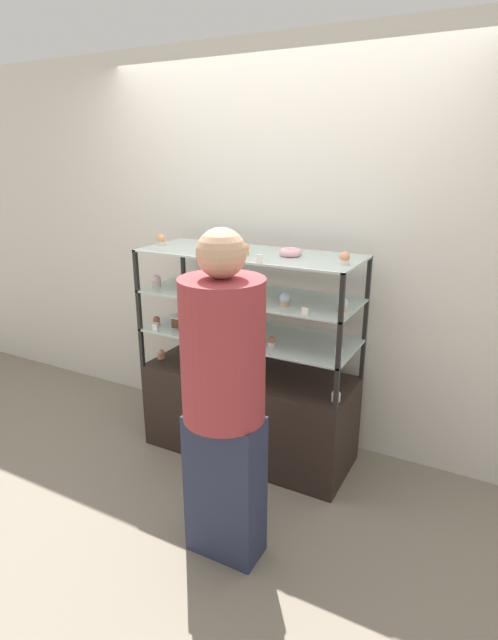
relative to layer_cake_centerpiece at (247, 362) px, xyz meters
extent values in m
plane|color=gray|center=(0.01, 0.02, -0.65)|extent=(20.00, 20.00, 0.00)
cube|color=silver|center=(0.01, 0.42, 0.65)|extent=(8.00, 0.05, 2.60)
cube|color=black|center=(0.01, 0.02, -0.36)|extent=(1.35, 0.52, 0.59)
cube|color=black|center=(-0.66, 0.27, 0.06)|extent=(0.02, 0.02, 0.26)
cube|color=black|center=(0.67, 0.27, 0.06)|extent=(0.02, 0.02, 0.26)
cube|color=black|center=(-0.66, -0.23, 0.06)|extent=(0.02, 0.02, 0.26)
cube|color=black|center=(0.67, -0.23, 0.06)|extent=(0.02, 0.02, 0.26)
cube|color=#B2C6C1|center=(0.01, 0.02, 0.18)|extent=(1.35, 0.52, 0.01)
cube|color=black|center=(-0.66, 0.27, 0.32)|extent=(0.02, 0.02, 0.26)
cube|color=black|center=(0.67, 0.27, 0.32)|extent=(0.02, 0.02, 0.26)
cube|color=black|center=(-0.66, -0.23, 0.32)|extent=(0.02, 0.02, 0.26)
cube|color=black|center=(0.67, -0.23, 0.32)|extent=(0.02, 0.02, 0.26)
cube|color=#B2C6C1|center=(0.01, 0.02, 0.44)|extent=(1.35, 0.52, 0.01)
cube|color=black|center=(-0.66, 0.27, 0.58)|extent=(0.02, 0.02, 0.26)
cube|color=black|center=(0.67, 0.27, 0.58)|extent=(0.02, 0.02, 0.26)
cube|color=black|center=(-0.66, -0.23, 0.58)|extent=(0.02, 0.02, 0.26)
cube|color=black|center=(0.67, -0.23, 0.58)|extent=(0.02, 0.02, 0.26)
cube|color=#B2C6C1|center=(0.01, 0.02, 0.70)|extent=(1.35, 0.52, 0.01)
cylinder|color=beige|center=(0.00, 0.00, -0.01)|extent=(0.19, 0.19, 0.11)
cylinder|color=#E5996B|center=(0.00, 0.00, 0.06)|extent=(0.19, 0.19, 0.02)
cube|color=brown|center=(-0.37, -0.04, 0.22)|extent=(0.25, 0.16, 0.06)
cube|color=silver|center=(-0.37, -0.04, 0.26)|extent=(0.26, 0.16, 0.01)
cylinder|color=#CCB28C|center=(-0.63, -0.08, -0.06)|extent=(0.05, 0.05, 0.02)
sphere|color=#E5996B|center=(-0.63, -0.08, -0.03)|extent=(0.05, 0.05, 0.05)
cylinder|color=white|center=(0.63, -0.11, -0.06)|extent=(0.05, 0.05, 0.02)
sphere|color=#F4EAB2|center=(0.63, -0.11, -0.03)|extent=(0.05, 0.05, 0.05)
cube|color=white|center=(-0.21, -0.22, -0.05)|extent=(0.04, 0.00, 0.04)
cylinder|color=beige|center=(-0.61, -0.12, 0.20)|extent=(0.04, 0.04, 0.03)
sphere|color=#8C5B42|center=(-0.61, -0.12, 0.23)|extent=(0.05, 0.05, 0.05)
cylinder|color=white|center=(-0.19, -0.03, 0.20)|extent=(0.04, 0.04, 0.03)
sphere|color=white|center=(-0.19, -0.03, 0.23)|extent=(0.05, 0.05, 0.05)
cylinder|color=white|center=(0.23, -0.12, 0.20)|extent=(0.04, 0.04, 0.03)
sphere|color=#8C5B42|center=(0.23, -0.12, 0.23)|extent=(0.05, 0.05, 0.05)
cylinder|color=white|center=(0.62, -0.08, 0.20)|extent=(0.04, 0.04, 0.03)
sphere|color=#F4EAB2|center=(0.62, -0.08, 0.23)|extent=(0.05, 0.05, 0.05)
cube|color=white|center=(-0.55, -0.22, 0.21)|extent=(0.04, 0.00, 0.04)
cylinder|color=white|center=(-0.62, -0.09, 0.46)|extent=(0.06, 0.06, 0.03)
sphere|color=silver|center=(-0.62, -0.09, 0.49)|extent=(0.06, 0.06, 0.06)
cylinder|color=white|center=(-0.31, -0.10, 0.46)|extent=(0.06, 0.06, 0.03)
sphere|color=silver|center=(-0.31, -0.10, 0.49)|extent=(0.06, 0.06, 0.06)
cylinder|color=#CCB28C|center=(0.01, -0.12, 0.46)|extent=(0.06, 0.06, 0.03)
sphere|color=#8C5B42|center=(0.01, -0.12, 0.49)|extent=(0.06, 0.06, 0.06)
cylinder|color=#CCB28C|center=(0.30, -0.10, 0.46)|extent=(0.06, 0.06, 0.03)
sphere|color=silver|center=(0.30, -0.10, 0.49)|extent=(0.06, 0.06, 0.06)
cylinder|color=#CCB28C|center=(0.62, -0.05, 0.46)|extent=(0.06, 0.06, 0.03)
sphere|color=silver|center=(0.62, -0.05, 0.49)|extent=(0.06, 0.06, 0.06)
cube|color=white|center=(0.47, -0.22, 0.47)|extent=(0.04, 0.00, 0.04)
cylinder|color=beige|center=(-0.61, -0.03, 0.72)|extent=(0.05, 0.05, 0.03)
sphere|color=#E5996B|center=(-0.61, -0.03, 0.75)|extent=(0.06, 0.06, 0.06)
cylinder|color=#CCB28C|center=(0.02, -0.06, 0.72)|extent=(0.05, 0.05, 0.03)
sphere|color=#E5996B|center=(0.02, -0.06, 0.75)|extent=(0.06, 0.06, 0.06)
cylinder|color=white|center=(0.62, -0.06, 0.72)|extent=(0.05, 0.05, 0.03)
sphere|color=#E5996B|center=(0.62, -0.06, 0.75)|extent=(0.06, 0.06, 0.06)
cube|color=white|center=(0.20, -0.22, 0.73)|extent=(0.04, 0.00, 0.04)
torus|color=#EFB2BC|center=(0.27, 0.03, 0.73)|extent=(0.13, 0.13, 0.04)
cube|color=#282D47|center=(0.33, -0.83, -0.28)|extent=(0.36, 0.20, 0.76)
cylinder|color=#993338|center=(0.33, -0.83, 0.43)|extent=(0.38, 0.38, 0.66)
sphere|color=tan|center=(0.33, -0.83, 0.87)|extent=(0.21, 0.21, 0.21)
camera|label=1|loc=(1.40, -2.58, 1.25)|focal=28.00mm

